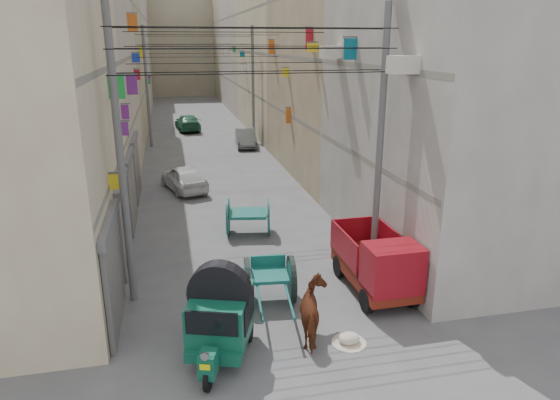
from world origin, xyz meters
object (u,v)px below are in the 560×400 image
object	(u,v)px
tonga_cart	(270,279)
second_cart	(248,215)
feed_sack	(349,338)
distant_car_grey	(246,138)
distant_car_green	(188,123)
mini_truck	(380,268)
horse	(315,313)
distant_car_white	(184,178)
auto_rickshaw	(220,314)

from	to	relation	value
tonga_cart	second_cart	xyz separation A→B (m)	(0.23, 5.21, 0.07)
feed_sack	distant_car_grey	distance (m)	24.07
distant_car_green	distant_car_grey	bearing A→B (deg)	110.26
tonga_cart	mini_truck	xyz separation A→B (m)	(3.08, -0.39, 0.22)
horse	distant_car_grey	bearing A→B (deg)	-84.95
distant_car_white	auto_rickshaw	bearing A→B (deg)	74.79
auto_rickshaw	distant_car_white	size ratio (longest dim) A/B	0.70
mini_truck	second_cart	bearing A→B (deg)	116.32
second_cart	distant_car_green	world-z (taller)	second_cart
mini_truck	distant_car_green	distance (m)	29.92
auto_rickshaw	tonga_cart	distance (m)	2.69
auto_rickshaw	distant_car_grey	bearing A→B (deg)	98.63
auto_rickshaw	distant_car_green	bearing A→B (deg)	107.63
feed_sack	horse	xyz separation A→B (m)	(-0.75, 0.38, 0.58)
second_cart	feed_sack	size ratio (longest dim) A/B	3.47
auto_rickshaw	mini_truck	size ratio (longest dim) A/B	0.77
horse	distant_car_green	size ratio (longest dim) A/B	0.39
mini_truck	second_cart	xyz separation A→B (m)	(-2.84, 5.61, -0.15)
distant_car_white	distant_car_green	world-z (taller)	distant_car_white
tonga_cart	second_cart	size ratio (longest dim) A/B	1.65
mini_truck	distant_car_white	distance (m)	13.08
feed_sack	distant_car_grey	bearing A→B (deg)	87.14
second_cart	feed_sack	distance (m)	7.74
tonga_cart	distant_car_grey	bearing A→B (deg)	88.99
second_cart	horse	world-z (taller)	horse
second_cart	distant_car_grey	xyz separation A→B (m)	(2.44, 16.42, -0.14)
second_cart	distant_car_green	bearing A→B (deg)	103.27
distant_car_white	second_cart	bearing A→B (deg)	91.72
auto_rickshaw	distant_car_green	size ratio (longest dim) A/B	0.60
feed_sack	horse	size ratio (longest dim) A/B	0.31
mini_truck	distant_car_green	world-z (taller)	mini_truck
auto_rickshaw	tonga_cart	xyz separation A→B (m)	(1.58, 2.16, -0.35)
horse	distant_car_white	bearing A→B (deg)	-69.37
second_cart	horse	size ratio (longest dim) A/B	1.09
mini_truck	distant_car_green	xyz separation A→B (m)	(-4.03, 29.65, -0.28)
feed_sack	second_cart	bearing A→B (deg)	99.22
feed_sack	distant_car_white	bearing A→B (deg)	103.48
mini_truck	distant_car_grey	xyz separation A→B (m)	(-0.40, 22.03, -0.30)
distant_car_white	distant_car_green	xyz separation A→B (m)	(0.95, 17.56, -0.01)
mini_truck	distant_car_grey	distance (m)	22.03
auto_rickshaw	mini_truck	world-z (taller)	mini_truck
auto_rickshaw	feed_sack	size ratio (longest dim) A/B	4.93
auto_rickshaw	second_cart	world-z (taller)	auto_rickshaw
auto_rickshaw	feed_sack	bearing A→B (deg)	14.23
tonga_cart	second_cart	world-z (taller)	second_cart
horse	auto_rickshaw	bearing A→B (deg)	13.32
feed_sack	distant_car_white	xyz separation A→B (m)	(-3.38, 14.10, 0.50)
auto_rickshaw	horse	world-z (taller)	auto_rickshaw
horse	distant_car_white	distance (m)	13.96
second_cart	distant_car_white	world-z (taller)	second_cart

